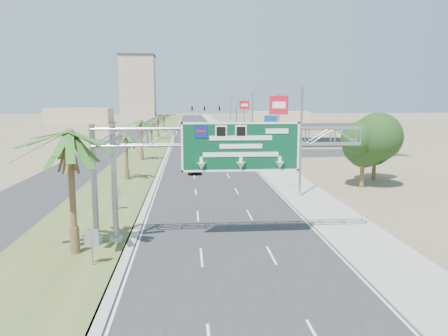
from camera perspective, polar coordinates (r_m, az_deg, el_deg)
name	(u,v)px	position (r m, az deg, el deg)	size (l,w,h in m)	color
ground	(256,316)	(18.96, 4.15, -18.76)	(600.00, 600.00, 0.00)	#8C7A59
road	(197,132)	(126.94, -3.51, 4.77)	(12.00, 300.00, 0.02)	#28282B
sidewalk_right	(226,131)	(127.40, 0.33, 4.82)	(4.00, 300.00, 0.10)	#9E9B93
median_grass	(162,132)	(127.12, -8.04, 4.73)	(7.00, 300.00, 0.12)	#435927
opposing_road	(138,132)	(127.71, -11.19, 4.65)	(8.00, 300.00, 0.02)	#28282B
sign_gantry	(215,145)	(26.72, -1.24, 2.96)	(16.75, 1.24, 7.50)	gray
palm_near	(69,134)	(25.52, -19.58, 4.16)	(5.70, 5.70, 8.35)	brown
palm_row_b	(126,136)	(49.24, -12.71, 4.04)	(3.99, 3.99, 5.95)	brown
palm_row_c	(141,122)	(65.04, -10.80, 5.87)	(3.99, 3.99, 6.75)	brown
palm_row_d	(151,124)	(83.00, -9.48, 5.63)	(3.99, 3.99, 5.45)	brown
palm_row_e	(158,117)	(101.90, -8.61, 6.58)	(3.99, 3.99, 6.15)	brown
palm_row_f	(164,115)	(126.86, -7.86, 6.83)	(3.99, 3.99, 5.75)	brown
streetlight_near	(299,146)	(40.08, 9.73, 2.81)	(3.27, 0.44, 10.00)	gray
streetlight_mid	(251,127)	(69.45, 3.56, 5.38)	(3.27, 0.44, 10.00)	gray
streetlight_far	(230,118)	(105.16, 0.73, 6.53)	(3.27, 0.44, 10.00)	gray
signal_mast	(227,120)	(89.01, 0.35, 6.23)	(10.28, 0.71, 8.00)	gray
store_building	(316,136)	(86.48, 11.91, 4.08)	(18.00, 10.00, 4.00)	tan
oak_near	(364,143)	(46.32, 17.76, 3.10)	(4.50, 4.50, 6.80)	brown
oak_far	(375,146)	(51.22, 19.13, 2.73)	(3.50, 3.50, 5.60)	brown
median_signback_a	(92,241)	(24.30, -16.88, -9.12)	(0.75, 0.08, 2.08)	gray
median_signback_b	(115,194)	(35.84, -13.99, -3.27)	(0.75, 0.08, 2.08)	gray
tower_distant	(138,86)	(268.36, -11.18, 10.44)	(20.00, 16.00, 35.00)	gray
building_distant_left	(80,116)	(181.70, -18.31, 6.49)	(24.00, 14.00, 6.00)	tan
building_distant_right	(278,119)	(160.10, 7.11, 6.43)	(20.00, 12.00, 5.00)	tan
car_left_lane	(194,168)	(53.40, -3.94, 0.03)	(1.61, 3.99, 1.36)	black
car_mid_lane	(203,146)	(79.69, -2.83, 2.92)	(1.43, 4.11, 1.35)	maroon
car_right_lane	(214,146)	(79.60, -1.33, 2.95)	(2.39, 5.19, 1.44)	gray
car_far	(190,137)	(99.58, -4.43, 4.12)	(2.19, 5.39, 1.56)	black
pole_sign_red_near	(279,110)	(57.06, 7.15, 7.55)	(2.32, 1.25, 9.64)	gray
pole_sign_blue	(271,127)	(69.08, 6.10, 5.41)	(1.99, 0.94, 6.70)	gray
pole_sign_red_far	(244,108)	(99.20, 2.67, 7.77)	(2.21, 0.45, 8.96)	gray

